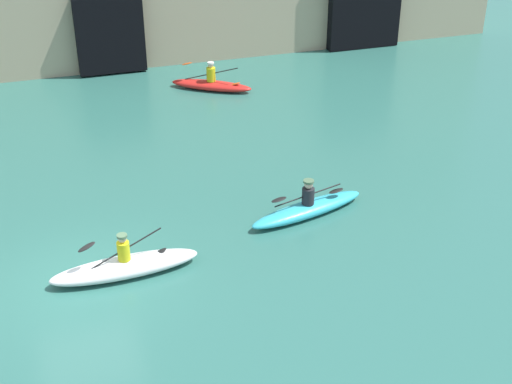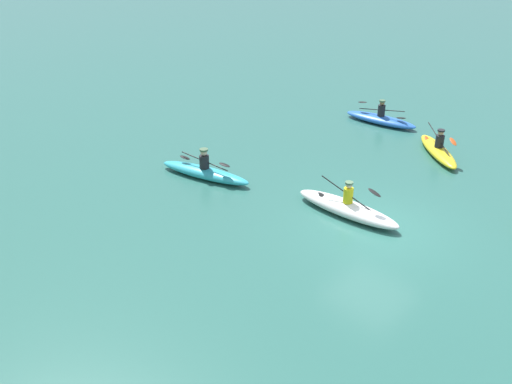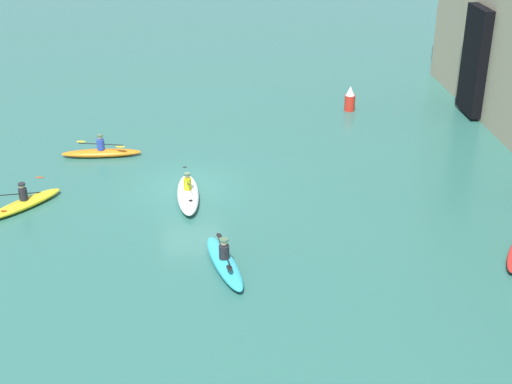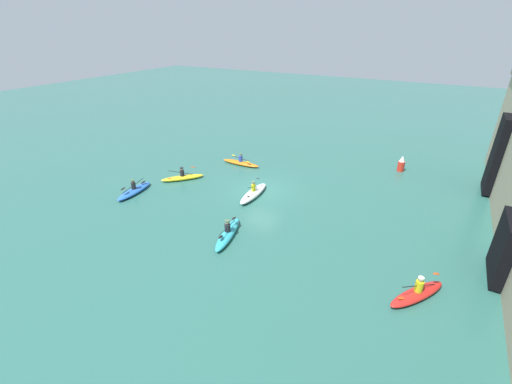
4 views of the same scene
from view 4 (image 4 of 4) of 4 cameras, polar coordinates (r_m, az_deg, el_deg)
ground_plane at (r=24.89m, az=0.93°, el=0.28°), size 120.00×120.00×0.00m
kayak_red at (r=17.29m, az=25.28°, el=-15.00°), size 3.10×2.35×1.11m
kayak_blue at (r=25.89m, az=-19.62°, el=0.24°), size 3.32×1.13×1.05m
kayak_orange at (r=29.40m, az=-2.56°, el=4.92°), size 0.84×3.49×1.03m
kayak_white at (r=23.94m, az=-0.43°, el=-0.18°), size 3.57×0.96×1.12m
kayak_yellow at (r=27.10m, az=-12.15°, el=2.42°), size 2.89×2.69×1.03m
kayak_cyan at (r=19.61m, az=-4.73°, el=-6.87°), size 3.59×1.53×1.08m
marker_buoy at (r=30.41m, az=23.07°, el=4.33°), size 0.55×0.55×1.32m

